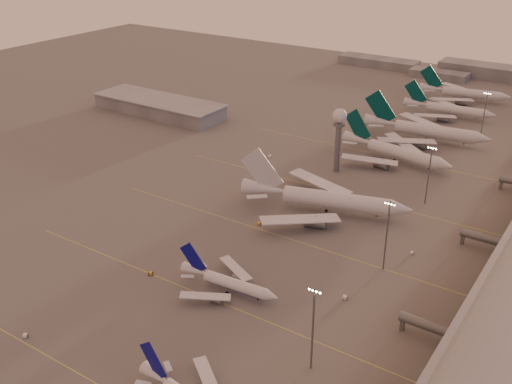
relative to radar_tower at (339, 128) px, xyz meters
The scene contains 22 objects.
ground 121.92m from the radar_tower, 92.39° to the right, with size 700.00×700.00×0.00m, color #514F4F.
taxiway_markings 71.83m from the radar_tower, 68.66° to the right, with size 180.00×185.25×0.02m.
hangar 127.68m from the radar_tower, behind, with size 82.00×27.00×8.50m.
radar_tower is the anchor object (origin of this frame).
mast_a 131.38m from the radar_tower, 66.17° to the right, with size 3.60×0.56×25.00m.
mast_b 82.32m from the radar_tower, 52.43° to the right, with size 3.60×0.56×25.00m.
mast_c 46.66m from the radar_tower, 12.53° to the right, with size 3.60×0.56×25.00m.
mast_d 91.11m from the radar_tower, 61.74° to the left, with size 3.60×0.56×25.00m.
distant_horizon 205.86m from the radar_tower, 90.67° to the left, with size 165.00×37.50×9.00m.
narrowbody_mid 106.69m from the radar_tower, 81.81° to the right, with size 35.06×27.91×13.69m.
widebody_white 45.21m from the radar_tower, 69.50° to the right, with size 66.41×52.50×23.95m.
greentail_a 35.77m from the radar_tower, 54.73° to the left, with size 57.81×46.36×21.10m.
greentail_b 66.26m from the radar_tower, 71.65° to the left, with size 65.00×52.24×23.64m.
greentail_c 109.49m from the radar_tower, 80.50° to the left, with size 52.61×42.35×19.11m.
greentail_d 145.87m from the radar_tower, 83.69° to the left, with size 55.23×44.24×20.20m.
gsv_truck_a 155.55m from the radar_tower, 97.06° to the right, with size 5.85×4.90×2.30m.
gsv_tug_mid 112.93m from the radar_tower, 96.14° to the right, with size 3.95×4.01×1.00m.
gsv_truck_b 101.36m from the radar_tower, 61.53° to the right, with size 6.43×4.16×2.44m.
gsv_truck_c 65.32m from the radar_tower, 90.66° to the right, with size 5.94×3.22×2.28m.
gsv_catering_b 77.05m from the radar_tower, 42.77° to the right, with size 4.92×2.88×3.79m.
gsv_tug_far 31.06m from the radar_tower, 54.05° to the right, with size 3.41×3.68×0.91m.
gsv_truck_d 39.72m from the radar_tower, behind, with size 3.26×6.25×2.40m.
Camera 1 is at (113.20, -108.85, 108.26)m, focal length 42.00 mm.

